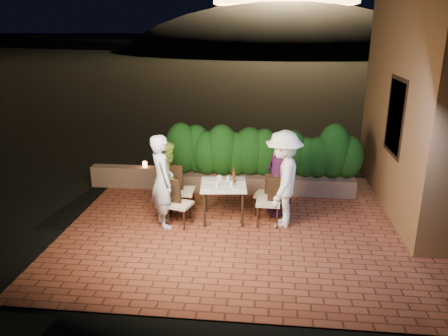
# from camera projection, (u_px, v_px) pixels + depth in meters

# --- Properties ---
(ground) EXTENTS (400.00, 400.00, 0.00)m
(ground) POSITION_uv_depth(u_px,v_px,m) (249.00, 236.00, 8.12)
(ground) COLOR black
(ground) RESTS_ON ground
(terrace_floor) EXTENTS (7.00, 6.00, 0.15)m
(terrace_floor) POSITION_uv_depth(u_px,v_px,m) (250.00, 227.00, 8.61)
(terrace_floor) COLOR brown
(terrace_floor) RESTS_ON ground
(building_wall) EXTENTS (1.60, 5.00, 5.00)m
(building_wall) POSITION_uv_depth(u_px,v_px,m) (433.00, 88.00, 8.86)
(building_wall) COLOR brown
(building_wall) RESTS_ON ground
(window_pane) EXTENTS (0.08, 1.00, 1.40)m
(window_pane) POSITION_uv_depth(u_px,v_px,m) (397.00, 117.00, 8.62)
(window_pane) COLOR black
(window_pane) RESTS_ON building_wall
(window_frame) EXTENTS (0.06, 1.15, 1.55)m
(window_frame) POSITION_uv_depth(u_px,v_px,m) (396.00, 117.00, 8.62)
(window_frame) COLOR black
(window_frame) RESTS_ON building_wall
(planter) EXTENTS (4.20, 0.55, 0.40)m
(planter) POSITION_uv_depth(u_px,v_px,m) (262.00, 183.00, 10.20)
(planter) COLOR brown
(planter) RESTS_ON ground
(hedge) EXTENTS (4.00, 0.70, 1.10)m
(hedge) POSITION_uv_depth(u_px,v_px,m) (263.00, 153.00, 9.97)
(hedge) COLOR #123F12
(hedge) RESTS_ON planter
(parapet) EXTENTS (2.20, 0.30, 0.50)m
(parapet) POSITION_uv_depth(u_px,v_px,m) (137.00, 177.00, 10.49)
(parapet) COLOR brown
(parapet) RESTS_ON ground
(hill) EXTENTS (52.00, 40.00, 22.00)m
(hill) POSITION_uv_depth(u_px,v_px,m) (282.00, 79.00, 65.84)
(hill) COLOR black
(hill) RESTS_ON ground
(dining_table) EXTENTS (0.97, 0.97, 0.75)m
(dining_table) POSITION_uv_depth(u_px,v_px,m) (223.00, 202.00, 8.69)
(dining_table) COLOR white
(dining_table) RESTS_ON ground
(plate_nw) EXTENTS (0.24, 0.24, 0.01)m
(plate_nw) POSITION_uv_depth(u_px,v_px,m) (207.00, 188.00, 8.34)
(plate_nw) COLOR white
(plate_nw) RESTS_ON dining_table
(plate_sw) EXTENTS (0.23, 0.23, 0.01)m
(plate_sw) POSITION_uv_depth(u_px,v_px,m) (211.00, 180.00, 8.77)
(plate_sw) COLOR white
(plate_sw) RESTS_ON dining_table
(plate_ne) EXTENTS (0.23, 0.23, 0.01)m
(plate_ne) POSITION_uv_depth(u_px,v_px,m) (238.00, 188.00, 8.34)
(plate_ne) COLOR white
(plate_ne) RESTS_ON dining_table
(plate_se) EXTENTS (0.24, 0.24, 0.01)m
(plate_se) POSITION_uv_depth(u_px,v_px,m) (238.00, 180.00, 8.76)
(plate_se) COLOR white
(plate_se) RESTS_ON dining_table
(plate_centre) EXTENTS (0.20, 0.20, 0.01)m
(plate_centre) POSITION_uv_depth(u_px,v_px,m) (221.00, 184.00, 8.58)
(plate_centre) COLOR white
(plate_centre) RESTS_ON dining_table
(plate_front) EXTENTS (0.21, 0.21, 0.01)m
(plate_front) POSITION_uv_depth(u_px,v_px,m) (225.00, 190.00, 8.26)
(plate_front) COLOR white
(plate_front) RESTS_ON dining_table
(glass_nw) EXTENTS (0.07, 0.07, 0.11)m
(glass_nw) POSITION_uv_depth(u_px,v_px,m) (217.00, 184.00, 8.40)
(glass_nw) COLOR silver
(glass_nw) RESTS_ON dining_table
(glass_sw) EXTENTS (0.06, 0.06, 0.11)m
(glass_sw) POSITION_uv_depth(u_px,v_px,m) (220.00, 178.00, 8.76)
(glass_sw) COLOR silver
(glass_sw) RESTS_ON dining_table
(glass_ne) EXTENTS (0.07, 0.07, 0.11)m
(glass_ne) POSITION_uv_depth(u_px,v_px,m) (232.00, 183.00, 8.44)
(glass_ne) COLOR silver
(glass_ne) RESTS_ON dining_table
(glass_se) EXTENTS (0.06, 0.06, 0.11)m
(glass_se) POSITION_uv_depth(u_px,v_px,m) (228.00, 179.00, 8.71)
(glass_se) COLOR silver
(glass_se) RESTS_ON dining_table
(beer_bottle) EXTENTS (0.06, 0.06, 0.33)m
(beer_bottle) POSITION_uv_depth(u_px,v_px,m) (234.00, 175.00, 8.59)
(beer_bottle) COLOR #45260B
(beer_bottle) RESTS_ON dining_table
(bowl) EXTENTS (0.23, 0.23, 0.04)m
(bowl) POSITION_uv_depth(u_px,v_px,m) (220.00, 178.00, 8.83)
(bowl) COLOR white
(bowl) RESTS_ON dining_table
(chair_left_front) EXTENTS (0.53, 0.53, 0.92)m
(chair_left_front) POSITION_uv_depth(u_px,v_px,m) (180.00, 203.00, 8.39)
(chair_left_front) COLOR black
(chair_left_front) RESTS_ON ground
(chair_left_back) EXTENTS (0.49, 0.49, 1.05)m
(chair_left_back) POSITION_uv_depth(u_px,v_px,m) (182.00, 190.00, 8.89)
(chair_left_back) COLOR black
(chair_left_back) RESTS_ON ground
(chair_right_front) EXTENTS (0.47, 0.47, 0.98)m
(chair_right_front) POSITION_uv_depth(u_px,v_px,m) (268.00, 201.00, 8.42)
(chair_right_front) COLOR black
(chair_right_front) RESTS_ON ground
(chair_right_back) EXTENTS (0.49, 0.49, 0.89)m
(chair_right_back) POSITION_uv_depth(u_px,v_px,m) (266.00, 194.00, 8.91)
(chair_right_back) COLOR black
(chair_right_back) RESTS_ON ground
(diner_blue) EXTENTS (0.71, 0.79, 1.82)m
(diner_blue) POSITION_uv_depth(u_px,v_px,m) (162.00, 181.00, 8.26)
(diner_blue) COLOR silver
(diner_blue) RESTS_ON ground
(diner_green) EXTENTS (0.64, 0.79, 1.53)m
(diner_green) POSITION_uv_depth(u_px,v_px,m) (169.00, 178.00, 8.86)
(diner_green) COLOR #9FCE40
(diner_green) RESTS_ON ground
(diner_white) EXTENTS (0.89, 1.32, 1.88)m
(diner_white) POSITION_uv_depth(u_px,v_px,m) (283.00, 179.00, 8.27)
(diner_white) COLOR white
(diner_white) RESTS_ON ground
(diner_purple) EXTENTS (0.74, 1.03, 1.63)m
(diner_purple) POSITION_uv_depth(u_px,v_px,m) (278.00, 176.00, 8.82)
(diner_purple) COLOR #692777
(diner_purple) RESTS_ON ground
(parapet_lamp) EXTENTS (0.10, 0.10, 0.14)m
(parapet_lamp) POSITION_uv_depth(u_px,v_px,m) (145.00, 164.00, 10.37)
(parapet_lamp) COLOR orange
(parapet_lamp) RESTS_ON parapet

